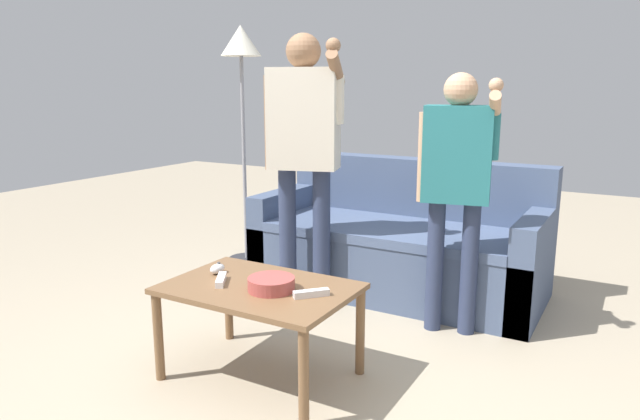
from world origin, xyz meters
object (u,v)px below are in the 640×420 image
Objects in this scene: floor_lamp at (241,64)px; game_remote_nunchuk at (217,269)px; game_remote_wand_near at (221,280)px; snack_bowl at (271,284)px; player_left at (304,139)px; game_remote_wand_far at (312,293)px; coffee_table at (259,298)px; couch at (400,246)px; player_right at (457,174)px.

game_remote_nunchuk is at bearing -57.64° from floor_lamp.
game_remote_wand_near is (0.10, -0.10, -0.01)m from game_remote_nunchuk.
snack_bowl is 1.14m from player_left.
coffee_table is at bearing 179.88° from game_remote_wand_far.
game_remote_wand_near is (-0.28, -1.52, 0.17)m from couch.
game_remote_nunchuk reaches higher than game_remote_wand_near.
game_remote_wand_far is (0.18, -1.47, 0.17)m from couch.
player_left is at bearing 97.40° from game_remote_wand_near.
floor_lamp is (-1.18, 1.47, 1.12)m from coffee_table.
player_left is at bearing 112.65° from snack_bowl.
coffee_table is at bearing -71.44° from player_left.
game_remote_nunchuk is 0.56m from game_remote_wand_far.
snack_bowl is 0.15× the size of player_right.
game_remote_wand_far is at bearing -109.38° from player_right.
floor_lamp is at bearing 123.44° from game_remote_wand_near.
floor_lamp is (-0.90, 1.42, 1.03)m from game_remote_nunchuk.
game_remote_wand_near is (0.12, -0.95, -0.57)m from player_left.
game_remote_nunchuk reaches higher than game_remote_wand_far.
couch reaches higher than game_remote_wand_far.
coffee_table is at bearing -9.22° from game_remote_nunchuk.
floor_lamp is 1.97m from player_right.
snack_bowl is at bearing -174.33° from game_remote_wand_far.
game_remote_nunchuk is 0.62× the size of game_remote_wand_far.
player_left is (-0.40, -0.57, 0.74)m from couch.
player_left reaches higher than player_right.
game_remote_wand_near is at bearing -162.81° from coffee_table.
couch is 1.05× the size of floor_lamp.
game_remote_wand_near is at bearing -56.56° from floor_lamp.
snack_bowl reaches higher than game_remote_wand_near.
couch is at bearing -0.12° from floor_lamp.
floor_lamp is 11.59× the size of game_remote_wand_near.
snack_bowl is 0.20m from game_remote_wand_far.
coffee_table is 0.52× the size of player_left.
player_right reaches higher than game_remote_wand_far.
snack_bowl is 0.37m from game_remote_nunchuk.
floor_lamp reaches higher than game_remote_wand_far.
floor_lamp is at bearing 128.88° from coffee_table.
game_remote_wand_far is at bearing 6.78° from game_remote_wand_near.
player_left reaches higher than game_remote_wand_near.
player_left is at bearing 108.56° from coffee_table.
player_left is 1.12m from game_remote_wand_near.
player_right is at bearing 57.14° from coffee_table.
player_left is at bearing -125.44° from couch.
game_remote_nunchuk is at bearing 170.78° from coffee_table.
player_right is (0.53, 0.97, 0.41)m from snack_bowl.
game_remote_wand_far is at bearing -57.10° from player_left.
snack_bowl is 0.13× the size of player_left.
floor_lamp is 1.08× the size of player_left.
game_remote_nunchuk is (-0.36, 0.07, -0.01)m from snack_bowl.
coffee_table is 0.30m from game_remote_nunchuk.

